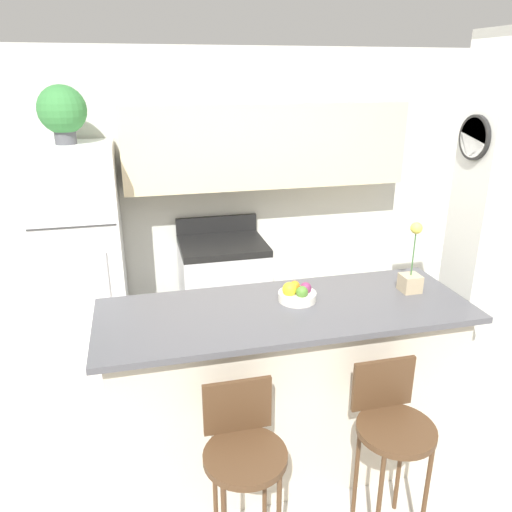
{
  "coord_description": "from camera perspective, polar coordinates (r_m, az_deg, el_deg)",
  "views": [
    {
      "loc": [
        -0.77,
        -2.43,
        2.33
      ],
      "look_at": [
        0.0,
        0.72,
        1.14
      ],
      "focal_mm": 35.0,
      "sensor_mm": 36.0,
      "label": 1
    }
  ],
  "objects": [
    {
      "name": "pillar_right",
      "position": [
        3.31,
        24.6,
        -0.19
      ],
      "size": [
        0.38,
        0.32,
        2.55
      ],
      "color": "silver",
      "rests_on": "ground_plane"
    },
    {
      "name": "bar_stool_right",
      "position": [
        2.74,
        15.26,
        -18.38
      ],
      "size": [
        0.39,
        0.39,
        0.97
      ],
      "color": "#4C331E",
      "rests_on": "ground_plane"
    },
    {
      "name": "bar_stool_left",
      "position": [
        2.52,
        -1.45,
        -21.62
      ],
      "size": [
        0.39,
        0.39,
        0.97
      ],
      "color": "#4C331E",
      "rests_on": "ground_plane"
    },
    {
      "name": "ground_plane",
      "position": [
        3.46,
        3.07,
        -22.23
      ],
      "size": [
        14.0,
        14.0,
        0.0
      ],
      "primitive_type": "plane",
      "color": "beige"
    },
    {
      "name": "stove_range",
      "position": [
        4.61,
        -3.73,
        -3.74
      ],
      "size": [
        0.76,
        0.65,
        1.07
      ],
      "color": "silver",
      "rests_on": "ground_plane"
    },
    {
      "name": "trash_bin",
      "position": [
        4.49,
        -11.33,
        -8.72
      ],
      "size": [
        0.28,
        0.28,
        0.38
      ],
      "color": "black",
      "rests_on": "ground_plane"
    },
    {
      "name": "refrigerator",
      "position": [
        4.42,
        -19.4,
        0.22
      ],
      "size": [
        0.68,
        0.65,
        1.81
      ],
      "color": "white",
      "rests_on": "ground_plane"
    },
    {
      "name": "orchid_vase",
      "position": [
        3.14,
        17.33,
        -1.77
      ],
      "size": [
        0.11,
        0.11,
        0.44
      ],
      "color": "tan",
      "rests_on": "counter_bar"
    },
    {
      "name": "potted_plant_on_fridge",
      "position": [
        4.19,
        -21.27,
        15.17
      ],
      "size": [
        0.37,
        0.37,
        0.44
      ],
      "color": "#4C4C51",
      "rests_on": "refrigerator"
    },
    {
      "name": "counter_bar",
      "position": [
        3.11,
        3.26,
        -14.82
      ],
      "size": [
        2.12,
        0.77,
        1.08
      ],
      "color": "beige",
      "rests_on": "ground_plane"
    },
    {
      "name": "fruit_bowl",
      "position": [
        2.91,
        4.7,
        -4.3
      ],
      "size": [
        0.22,
        0.22,
        0.12
      ],
      "color": "silver",
      "rests_on": "counter_bar"
    },
    {
      "name": "wall_back",
      "position": [
        4.62,
        -1.98,
        9.33
      ],
      "size": [
        5.6,
        0.38,
        2.55
      ],
      "color": "silver",
      "rests_on": "ground_plane"
    }
  ]
}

